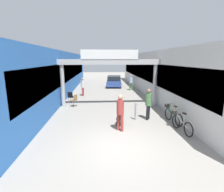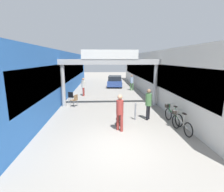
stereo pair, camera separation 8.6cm
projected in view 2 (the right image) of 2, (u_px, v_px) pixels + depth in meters
name	position (u px, v px, depth m)	size (l,w,h in m)	color
ground_plane	(117.00, 147.00, 6.86)	(80.00, 80.00, 0.00)	gray
storefront_left	(55.00, 74.00, 16.89)	(3.00, 26.00, 4.03)	blue
storefront_right	(158.00, 73.00, 17.47)	(3.00, 26.00, 4.03)	beige
arcade_sign_gateway	(110.00, 67.00, 12.36)	(7.40, 0.47, 4.02)	#B2B2B2
pedestrian_with_dog	(120.00, 110.00, 8.24)	(0.48, 0.48, 1.78)	#99332D
pedestrian_companion	(148.00, 102.00, 9.81)	(0.47, 0.47, 1.77)	black
pedestrian_carrying_crate	(83.00, 86.00, 16.26)	(0.37, 0.39, 1.68)	#99332D
pedestrian_elderly_walking	(132.00, 81.00, 19.16)	(0.39, 0.38, 1.71)	#4C7F47
dog_on_leash	(119.00, 118.00, 9.21)	(0.46, 0.78, 0.54)	black
bicycle_silver_nearest	(180.00, 123.00, 8.26)	(0.46, 1.68, 0.98)	black
bicycle_green_second	(172.00, 115.00, 9.46)	(0.47, 1.68, 0.98)	black
bollard_post_metal	(135.00, 111.00, 9.84)	(0.10, 0.10, 1.01)	gray
cafe_chair_wood_nearer	(75.00, 99.00, 12.60)	(0.54, 0.54, 0.89)	gray
cafe_chair_black_farther	(71.00, 96.00, 13.63)	(0.50, 0.50, 0.89)	gray
parked_car_blue	(115.00, 81.00, 22.05)	(2.10, 4.14, 1.33)	#2D478C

